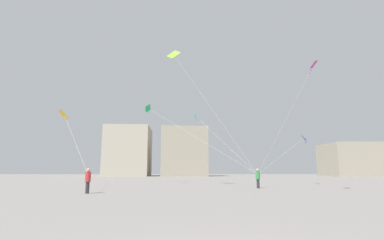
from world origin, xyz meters
TOP-DOWN VIEW (x-y plane):
  - person_in_red at (-7.80, 17.34)m, footprint 0.40×0.40m
  - person_in_green at (6.32, 23.44)m, footprint 0.40×0.40m
  - kite_emerald_delta at (-5.29, 32.75)m, footprint 12.33×10.32m
  - kite_amber_diamond at (-13.53, 26.01)m, footprint 6.60×9.59m
  - kite_cobalt_delta at (13.74, 29.95)m, footprint 8.14×7.41m
  - kite_magenta_delta at (9.71, 17.85)m, footprint 3.94×6.37m
  - kite_lime_delta at (-1.82, 26.28)m, footprint 9.05×3.48m
  - kite_cyan_diamond at (0.62, 30.61)m, footprint 6.31×7.82m
  - building_left_hall at (-19.00, 91.57)m, footprint 14.20×17.41m
  - building_centre_hall at (-1.00, 89.11)m, footprint 15.31×12.41m
  - building_right_hall at (53.00, 86.10)m, footprint 18.23×15.88m

SIDE VIEW (x-z plane):
  - person_in_red at x=-7.80m, z-range 0.09..1.91m
  - person_in_green at x=6.32m, z-range 0.09..1.93m
  - building_right_hall at x=53.00m, z-range 0.00..10.14m
  - kite_cobalt_delta at x=13.74m, z-range 3.17..7.83m
  - kite_amber_diamond at x=-13.53m, z-range 4.12..10.98m
  - building_centre_hall at x=-1.00m, z-range 0.00..15.42m
  - building_left_hall at x=-19.00m, z-range 0.00..15.78m
  - kite_cyan_diamond at x=0.62m, z-range 4.61..12.08m
  - kite_emerald_delta at x=-5.29m, z-range 5.10..14.02m
  - kite_magenta_delta at x=9.71m, z-range 5.35..14.55m
  - kite_lime_delta at x=-1.82m, z-range 7.40..21.13m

